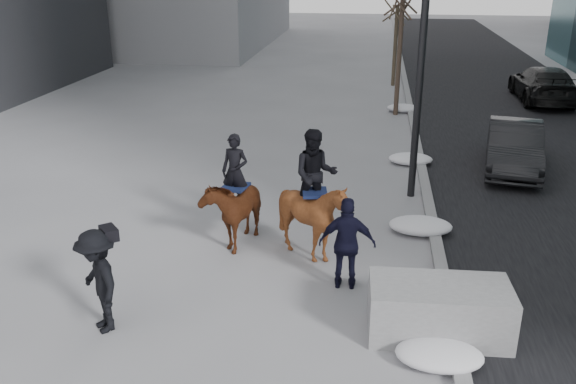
# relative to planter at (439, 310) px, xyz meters

# --- Properties ---
(ground) EXTENTS (120.00, 120.00, 0.00)m
(ground) POSITION_rel_planter_xyz_m (-2.74, 0.94, -0.44)
(ground) COLOR gray
(ground) RESTS_ON ground
(road) EXTENTS (8.00, 90.00, 0.01)m
(road) POSITION_rel_planter_xyz_m (4.26, 10.94, -0.44)
(road) COLOR black
(road) RESTS_ON ground
(curb) EXTENTS (0.25, 90.00, 0.12)m
(curb) POSITION_rel_planter_xyz_m (0.26, 10.94, -0.38)
(curb) COLOR gray
(curb) RESTS_ON ground
(planter) EXTENTS (2.26, 1.20, 0.89)m
(planter) POSITION_rel_planter_xyz_m (0.00, 0.00, 0.00)
(planter) COLOR gray
(planter) RESTS_ON ground
(car_near) EXTENTS (2.11, 4.32, 1.36)m
(car_near) POSITION_rel_planter_xyz_m (2.82, 8.71, 0.24)
(car_near) COLOR black
(car_near) RESTS_ON ground
(car_far) EXTENTS (2.10, 5.10, 1.48)m
(car_far) POSITION_rel_planter_xyz_m (5.82, 18.14, 0.29)
(car_far) COLOR black
(car_far) RESTS_ON ground
(tree_near) EXTENTS (1.20, 1.20, 5.05)m
(tree_near) POSITION_rel_planter_xyz_m (-0.34, 14.89, 2.08)
(tree_near) COLOR #382A21
(tree_near) RESTS_ON ground
(tree_far) EXTENTS (1.20, 1.20, 4.11)m
(tree_far) POSITION_rel_planter_xyz_m (-0.34, 20.75, 1.61)
(tree_far) COLOR #372D20
(tree_far) RESTS_ON ground
(mounted_left) EXTENTS (1.16, 1.93, 2.33)m
(mounted_left) POSITION_rel_planter_xyz_m (-3.99, 2.95, 0.42)
(mounted_left) COLOR #49200E
(mounted_left) RESTS_ON ground
(mounted_right) EXTENTS (1.61, 1.76, 2.65)m
(mounted_right) POSITION_rel_planter_xyz_m (-2.26, 2.42, 0.62)
(mounted_right) COLOR #4A240E
(mounted_right) RESTS_ON ground
(feeder) EXTENTS (1.03, 0.86, 1.75)m
(feeder) POSITION_rel_planter_xyz_m (-1.54, 1.32, 0.43)
(feeder) COLOR black
(feeder) RESTS_ON ground
(camera_crew) EXTENTS (1.24, 1.28, 1.75)m
(camera_crew) POSITION_rel_planter_xyz_m (-5.40, -0.61, 0.44)
(camera_crew) COLOR black
(camera_crew) RESTS_ON ground
(snow_piles) EXTENTS (1.38, 16.98, 0.35)m
(snow_piles) POSITION_rel_planter_xyz_m (-0.04, 6.38, -0.28)
(snow_piles) COLOR silver
(snow_piles) RESTS_ON ground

